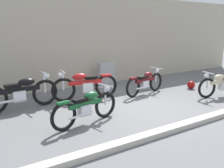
{
  "coord_description": "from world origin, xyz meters",
  "views": [
    {
      "loc": [
        -4.58,
        -5.29,
        2.26
      ],
      "look_at": [
        -0.42,
        1.09,
        0.55
      ],
      "focal_mm": 39.98,
      "sensor_mm": 36.0,
      "label": 1
    }
  ],
  "objects_px": {
    "motorcycle_black": "(21,93)",
    "motorcycle_red": "(85,85)",
    "motorcycle_cream": "(222,84)",
    "motorcycle_green": "(87,107)",
    "motorcycle_maroon": "(145,82)",
    "stone_marker": "(107,75)",
    "helmet": "(191,85)"
  },
  "relations": [
    {
      "from": "helmet",
      "to": "motorcycle_maroon",
      "type": "distance_m",
      "value": 2.02
    },
    {
      "from": "stone_marker",
      "to": "motorcycle_green",
      "type": "bearing_deg",
      "value": -128.97
    },
    {
      "from": "motorcycle_maroon",
      "to": "motorcycle_red",
      "type": "xyz_separation_m",
      "value": [
        -2.09,
        0.52,
        0.06
      ]
    },
    {
      "from": "motorcycle_green",
      "to": "motorcycle_cream",
      "type": "xyz_separation_m",
      "value": [
        4.94,
        -0.3,
        -0.0
      ]
    },
    {
      "from": "helmet",
      "to": "motorcycle_green",
      "type": "bearing_deg",
      "value": -168.72
    },
    {
      "from": "motorcycle_maroon",
      "to": "motorcycle_black",
      "type": "height_order",
      "value": "motorcycle_black"
    },
    {
      "from": "helmet",
      "to": "motorcycle_maroon",
      "type": "height_order",
      "value": "motorcycle_maroon"
    },
    {
      "from": "motorcycle_cream",
      "to": "motorcycle_maroon",
      "type": "bearing_deg",
      "value": -26.31
    },
    {
      "from": "motorcycle_green",
      "to": "motorcycle_cream",
      "type": "relative_size",
      "value": 1.01
    },
    {
      "from": "motorcycle_red",
      "to": "stone_marker",
      "type": "bearing_deg",
      "value": -133.75
    },
    {
      "from": "motorcycle_maroon",
      "to": "motorcycle_red",
      "type": "height_order",
      "value": "motorcycle_red"
    },
    {
      "from": "helmet",
      "to": "motorcycle_cream",
      "type": "relative_size",
      "value": 0.16
    },
    {
      "from": "stone_marker",
      "to": "motorcycle_cream",
      "type": "bearing_deg",
      "value": -53.25
    },
    {
      "from": "helmet",
      "to": "motorcycle_green",
      "type": "xyz_separation_m",
      "value": [
        -4.97,
        -0.99,
        0.27
      ]
    },
    {
      "from": "stone_marker",
      "to": "helmet",
      "type": "bearing_deg",
      "value": -38.93
    },
    {
      "from": "stone_marker",
      "to": "motorcycle_maroon",
      "type": "distance_m",
      "value": 1.76
    },
    {
      "from": "stone_marker",
      "to": "motorcycle_red",
      "type": "xyz_separation_m",
      "value": [
        -1.53,
        -1.15,
        -0.01
      ]
    },
    {
      "from": "helmet",
      "to": "motorcycle_red",
      "type": "bearing_deg",
      "value": 167.67
    },
    {
      "from": "motorcycle_green",
      "to": "motorcycle_maroon",
      "type": "bearing_deg",
      "value": 13.28
    },
    {
      "from": "motorcycle_red",
      "to": "motorcycle_maroon",
      "type": "bearing_deg",
      "value": 175.44
    },
    {
      "from": "motorcycle_green",
      "to": "motorcycle_cream",
      "type": "height_order",
      "value": "motorcycle_green"
    },
    {
      "from": "motorcycle_cream",
      "to": "motorcycle_black",
      "type": "distance_m",
      "value": 6.39
    },
    {
      "from": "helmet",
      "to": "motorcycle_green",
      "type": "distance_m",
      "value": 5.08
    },
    {
      "from": "motorcycle_maroon",
      "to": "motorcycle_cream",
      "type": "relative_size",
      "value": 1.01
    },
    {
      "from": "motorcycle_black",
      "to": "motorcycle_red",
      "type": "xyz_separation_m",
      "value": [
        1.96,
        -0.07,
        -0.01
      ]
    },
    {
      "from": "motorcycle_green",
      "to": "motorcycle_red",
      "type": "relative_size",
      "value": 0.88
    },
    {
      "from": "stone_marker",
      "to": "motorcycle_green",
      "type": "xyz_separation_m",
      "value": [
        -2.45,
        -3.03,
        -0.06
      ]
    },
    {
      "from": "motorcycle_cream",
      "to": "motorcycle_red",
      "type": "height_order",
      "value": "motorcycle_red"
    },
    {
      "from": "motorcycle_green",
      "to": "motorcycle_cream",
      "type": "distance_m",
      "value": 4.95
    },
    {
      "from": "motorcycle_cream",
      "to": "motorcycle_red",
      "type": "xyz_separation_m",
      "value": [
        -4.02,
        2.18,
        0.06
      ]
    },
    {
      "from": "motorcycle_maroon",
      "to": "motorcycle_black",
      "type": "distance_m",
      "value": 4.09
    },
    {
      "from": "motorcycle_maroon",
      "to": "motorcycle_green",
      "type": "xyz_separation_m",
      "value": [
        -3.01,
        -1.36,
        0.0
      ]
    }
  ]
}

